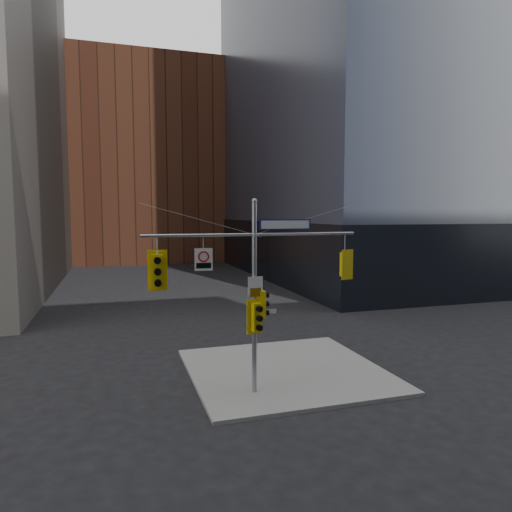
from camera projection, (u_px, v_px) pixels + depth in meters
ground at (272, 418)px, 15.09m from camera, size 160.00×160.00×0.00m
sidewalk_corner at (285, 370)px, 19.48m from camera, size 8.00×8.00×0.15m
podium_ne at (407, 246)px, 53.54m from camera, size 36.40×36.40×6.00m
brick_midrise at (145, 166)px, 68.93m from camera, size 26.00×20.00×28.00m
signal_assembly at (254, 278)px, 16.58m from camera, size 8.00×0.80×7.30m
traffic_light_west_arm at (158, 271)px, 15.53m from camera, size 0.67×0.56×1.41m
traffic_light_east_arm at (345, 264)px, 17.63m from camera, size 0.55×0.51×1.16m
traffic_light_pole_side at (263, 304)px, 16.77m from camera, size 0.39×0.33×1.00m
traffic_light_pole_front at (257, 317)px, 16.45m from camera, size 0.61×0.55×1.28m
street_sign_blade at (285, 225)px, 16.76m from camera, size 2.00×0.06×0.39m
regulatory_sign_arm at (204, 259)px, 15.93m from camera, size 0.63×0.08×0.79m
regulatory_sign_pole at (255, 287)px, 16.50m from camera, size 0.56×0.07×0.74m
street_blade_ew at (266, 312)px, 16.83m from camera, size 0.80×0.08×0.16m
street_blade_ns at (251, 316)px, 17.15m from camera, size 0.10×0.72×0.14m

